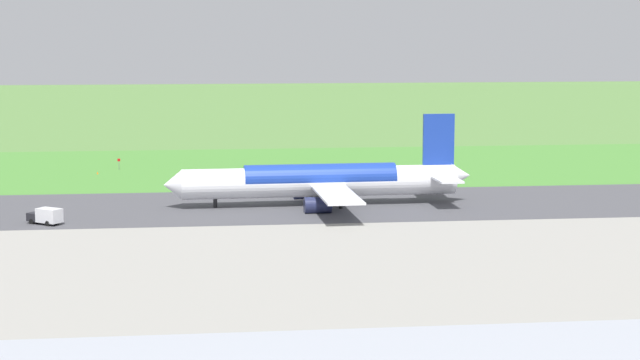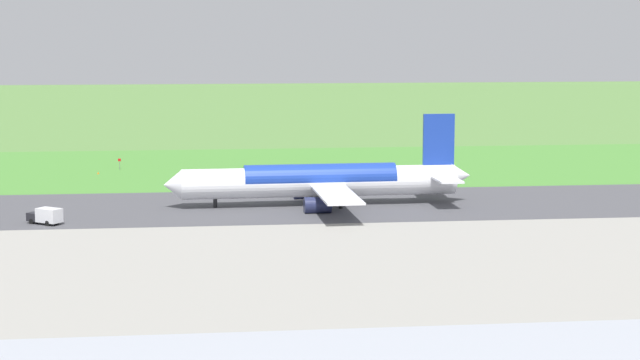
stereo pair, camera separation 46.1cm
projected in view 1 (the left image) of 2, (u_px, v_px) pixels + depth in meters
name	position (u px, v px, depth m)	size (l,w,h in m)	color
ground_plane	(242.00, 207.00, 183.68)	(800.00, 800.00, 0.00)	#547F3D
runway_asphalt	(242.00, 207.00, 183.68)	(600.00, 35.26, 0.06)	#47474C
apron_concrete	(269.00, 310.00, 116.65)	(440.00, 110.00, 0.05)	gray
grass_verge_foreground	(233.00, 170.00, 230.33)	(600.00, 80.00, 0.04)	#478534
airliner_main	(322.00, 181.00, 184.66)	(54.07, 44.16, 15.88)	white
service_truck_fuel	(46.00, 216.00, 167.11)	(6.02, 5.23, 2.65)	black
no_stopping_sign	(119.00, 163.00, 231.24)	(0.60, 0.10, 2.45)	slate
traffic_cone_orange	(98.00, 173.00, 224.35)	(0.40, 0.40, 0.55)	orange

